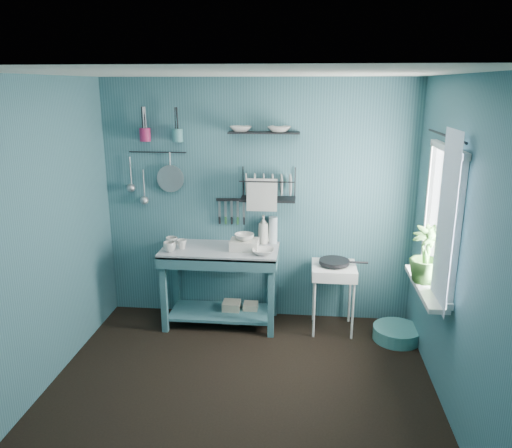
# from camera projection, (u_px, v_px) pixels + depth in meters

# --- Properties ---
(floor) EXTENTS (3.20, 3.20, 0.00)m
(floor) POSITION_uv_depth(u_px,v_px,m) (239.00, 394.00, 4.05)
(floor) COLOR black
(floor) RESTS_ON ground
(ceiling) EXTENTS (3.20, 3.20, 0.00)m
(ceiling) POSITION_uv_depth(u_px,v_px,m) (236.00, 73.00, 3.38)
(ceiling) COLOR silver
(ceiling) RESTS_ON ground
(wall_back) EXTENTS (3.20, 0.00, 3.20)m
(wall_back) POSITION_uv_depth(u_px,v_px,m) (258.00, 202.00, 5.15)
(wall_back) COLOR #325E67
(wall_back) RESTS_ON ground
(wall_front) EXTENTS (3.20, 0.00, 3.20)m
(wall_front) POSITION_uv_depth(u_px,v_px,m) (193.00, 351.00, 2.28)
(wall_front) COLOR #325E67
(wall_front) RESTS_ON ground
(wall_left) EXTENTS (0.00, 3.00, 3.00)m
(wall_left) POSITION_uv_depth(u_px,v_px,m) (34.00, 241.00, 3.87)
(wall_left) COLOR #325E67
(wall_left) RESTS_ON ground
(wall_right) EXTENTS (0.00, 3.00, 3.00)m
(wall_right) POSITION_uv_depth(u_px,v_px,m) (460.00, 255.00, 3.56)
(wall_right) COLOR #325E67
(wall_right) RESTS_ON ground
(work_counter) EXTENTS (1.19, 0.61, 0.83)m
(work_counter) POSITION_uv_depth(u_px,v_px,m) (221.00, 286.00, 5.16)
(work_counter) COLOR #33636C
(work_counter) RESTS_ON floor
(mug_left) EXTENTS (0.12, 0.12, 0.10)m
(mug_left) POSITION_uv_depth(u_px,v_px,m) (169.00, 247.00, 4.92)
(mug_left) COLOR beige
(mug_left) RESTS_ON work_counter
(mug_mid) EXTENTS (0.14, 0.14, 0.09)m
(mug_mid) POSITION_uv_depth(u_px,v_px,m) (182.00, 244.00, 5.01)
(mug_mid) COLOR beige
(mug_mid) RESTS_ON work_counter
(mug_right) EXTENTS (0.17, 0.17, 0.10)m
(mug_right) POSITION_uv_depth(u_px,v_px,m) (172.00, 242.00, 5.08)
(mug_right) COLOR beige
(mug_right) RESTS_ON work_counter
(wash_tub) EXTENTS (0.28, 0.22, 0.10)m
(wash_tub) POSITION_uv_depth(u_px,v_px,m) (244.00, 245.00, 4.99)
(wash_tub) COLOR beige
(wash_tub) RESTS_ON work_counter
(tub_bowl) EXTENTS (0.20, 0.19, 0.06)m
(tub_bowl) POSITION_uv_depth(u_px,v_px,m) (244.00, 237.00, 4.96)
(tub_bowl) COLOR beige
(tub_bowl) RESTS_ON wash_tub
(soap_bottle) EXTENTS (0.11, 0.12, 0.30)m
(soap_bottle) POSITION_uv_depth(u_px,v_px,m) (263.00, 229.00, 5.15)
(soap_bottle) COLOR beige
(soap_bottle) RESTS_ON work_counter
(water_bottle) EXTENTS (0.09, 0.09, 0.28)m
(water_bottle) POSITION_uv_depth(u_px,v_px,m) (273.00, 230.00, 5.17)
(water_bottle) COLOR silver
(water_bottle) RESTS_ON work_counter
(counter_bowl) EXTENTS (0.22, 0.22, 0.05)m
(counter_bowl) POSITION_uv_depth(u_px,v_px,m) (263.00, 252.00, 4.85)
(counter_bowl) COLOR beige
(counter_bowl) RESTS_ON work_counter
(hotplate_stand) EXTENTS (0.47, 0.47, 0.70)m
(hotplate_stand) POSITION_uv_depth(u_px,v_px,m) (333.00, 298.00, 5.04)
(hotplate_stand) COLOR silver
(hotplate_stand) RESTS_ON floor
(frying_pan) EXTENTS (0.30, 0.30, 0.03)m
(frying_pan) POSITION_uv_depth(u_px,v_px,m) (334.00, 262.00, 4.94)
(frying_pan) COLOR black
(frying_pan) RESTS_ON hotplate_stand
(knife_strip) EXTENTS (0.32, 0.04, 0.03)m
(knife_strip) POSITION_uv_depth(u_px,v_px,m) (232.00, 200.00, 5.14)
(knife_strip) COLOR black
(knife_strip) RESTS_ON wall_back
(dish_rack) EXTENTS (0.57, 0.30, 0.32)m
(dish_rack) POSITION_uv_depth(u_px,v_px,m) (268.00, 185.00, 4.96)
(dish_rack) COLOR black
(dish_rack) RESTS_ON wall_back
(upper_shelf) EXTENTS (0.71, 0.20, 0.02)m
(upper_shelf) POSITION_uv_depth(u_px,v_px,m) (264.00, 133.00, 4.86)
(upper_shelf) COLOR black
(upper_shelf) RESTS_ON wall_back
(shelf_bowl_left) EXTENTS (0.24, 0.24, 0.05)m
(shelf_bowl_left) POSITION_uv_depth(u_px,v_px,m) (241.00, 125.00, 4.86)
(shelf_bowl_left) COLOR beige
(shelf_bowl_left) RESTS_ON upper_shelf
(shelf_bowl_right) EXTENTS (0.26, 0.26, 0.06)m
(shelf_bowl_right) POSITION_uv_depth(u_px,v_px,m) (279.00, 120.00, 4.81)
(shelf_bowl_right) COLOR beige
(shelf_bowl_right) RESTS_ON upper_shelf
(utensil_cup_magenta) EXTENTS (0.11, 0.11, 0.13)m
(utensil_cup_magenta) POSITION_uv_depth(u_px,v_px,m) (145.00, 135.00, 5.00)
(utensil_cup_magenta) COLOR #9B1C4C
(utensil_cup_magenta) RESTS_ON wall_back
(utensil_cup_teal) EXTENTS (0.11, 0.11, 0.13)m
(utensil_cup_teal) POSITION_uv_depth(u_px,v_px,m) (178.00, 135.00, 4.97)
(utensil_cup_teal) COLOR teal
(utensil_cup_teal) RESTS_ON wall_back
(colander) EXTENTS (0.28, 0.03, 0.28)m
(colander) POSITION_uv_depth(u_px,v_px,m) (170.00, 179.00, 5.13)
(colander) COLOR #9A9DA2
(colander) RESTS_ON wall_back
(ladle_outer) EXTENTS (0.01, 0.01, 0.30)m
(ladle_outer) POSITION_uv_depth(u_px,v_px,m) (131.00, 171.00, 5.16)
(ladle_outer) COLOR #9A9DA2
(ladle_outer) RESTS_ON wall_back
(ladle_inner) EXTENTS (0.01, 0.01, 0.30)m
(ladle_inner) POSITION_uv_depth(u_px,v_px,m) (144.00, 184.00, 5.18)
(ladle_inner) COLOR #9A9DA2
(ladle_inner) RESTS_ON wall_back
(hook_rail) EXTENTS (0.60, 0.01, 0.01)m
(hook_rail) POSITION_uv_depth(u_px,v_px,m) (158.00, 152.00, 5.09)
(hook_rail) COLOR black
(hook_rail) RESTS_ON wall_back
(window_glass) EXTENTS (0.00, 1.10, 1.10)m
(window_glass) POSITION_uv_depth(u_px,v_px,m) (443.00, 218.00, 3.95)
(window_glass) COLOR white
(window_glass) RESTS_ON wall_right
(windowsill) EXTENTS (0.16, 0.95, 0.04)m
(windowsill) POSITION_uv_depth(u_px,v_px,m) (425.00, 287.00, 4.12)
(windowsill) COLOR silver
(windowsill) RESTS_ON wall_right
(curtain) EXTENTS (0.00, 1.35, 1.35)m
(curtain) POSITION_uv_depth(u_px,v_px,m) (445.00, 222.00, 3.66)
(curtain) COLOR white
(curtain) RESTS_ON wall_right
(curtain_rod) EXTENTS (0.02, 1.05, 0.02)m
(curtain_rod) POSITION_uv_depth(u_px,v_px,m) (446.00, 136.00, 3.78)
(curtain_rod) COLOR black
(curtain_rod) RESTS_ON wall_right
(potted_plant) EXTENTS (0.30, 0.30, 0.48)m
(potted_plant) POSITION_uv_depth(u_px,v_px,m) (426.00, 254.00, 4.12)
(potted_plant) COLOR #366528
(potted_plant) RESTS_ON windowsill
(storage_tin_large) EXTENTS (0.18, 0.18, 0.22)m
(storage_tin_large) POSITION_uv_depth(u_px,v_px,m) (232.00, 311.00, 5.28)
(storage_tin_large) COLOR tan
(storage_tin_large) RESTS_ON floor
(storage_tin_small) EXTENTS (0.15, 0.15, 0.20)m
(storage_tin_small) POSITION_uv_depth(u_px,v_px,m) (251.00, 312.00, 5.29)
(storage_tin_small) COLOR tan
(storage_tin_small) RESTS_ON floor
(floor_basin) EXTENTS (0.46, 0.46, 0.13)m
(floor_basin) POSITION_uv_depth(u_px,v_px,m) (397.00, 333.00, 4.90)
(floor_basin) COLOR teal
(floor_basin) RESTS_ON floor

